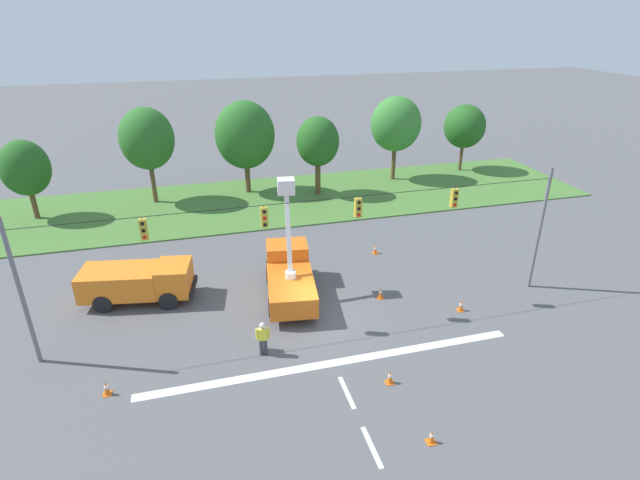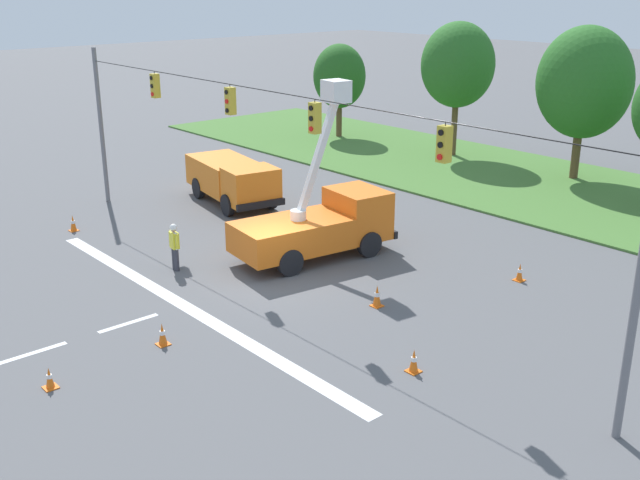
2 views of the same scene
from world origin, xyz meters
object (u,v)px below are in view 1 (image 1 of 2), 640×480
(traffic_cone_foreground_right, at_px, (432,437))
(utility_truck_support_near, at_px, (138,281))
(road_worker, at_px, (263,337))
(traffic_cone_mid_right, at_px, (380,293))
(tree_far_east, at_px, (396,124))
(utility_truck_bucket_lift, at_px, (289,274))
(tree_east_end, at_px, (465,126))
(tree_centre, at_px, (245,135))
(traffic_cone_mid_left, at_px, (106,388))
(tree_west, at_px, (147,139))
(traffic_cone_near_bucket, at_px, (390,377))
(tree_east, at_px, (318,142))
(traffic_cone_foreground_left, at_px, (375,249))
(traffic_cone_lane_edge_a, at_px, (461,305))
(tree_far_west, at_px, (25,168))

(traffic_cone_foreground_right, bearing_deg, utility_truck_support_near, 129.33)
(utility_truck_support_near, relative_size, road_worker, 3.57)
(traffic_cone_mid_right, bearing_deg, road_worker, -155.43)
(tree_far_east, relative_size, utility_truck_bucket_lift, 1.17)
(tree_east_end, relative_size, utility_truck_support_near, 1.03)
(tree_centre, distance_m, traffic_cone_mid_left, 25.88)
(tree_far_east, xyz_separation_m, traffic_cone_mid_left, (-22.86, -23.80, -4.90))
(tree_centre, xyz_separation_m, tree_far_east, (13.67, 0.07, 0.16))
(tree_east_end, xyz_separation_m, utility_truck_bucket_lift, (-21.31, -18.80, -3.08))
(tree_west, distance_m, tree_centre, 7.83)
(road_worker, distance_m, traffic_cone_near_bucket, 6.03)
(utility_truck_support_near, bearing_deg, traffic_cone_mid_left, -97.45)
(traffic_cone_foreground_right, xyz_separation_m, traffic_cone_mid_right, (1.93, 10.09, 0.08))
(tree_east, bearing_deg, tree_centre, 159.12)
(utility_truck_bucket_lift, distance_m, utility_truck_support_near, 8.29)
(tree_west, distance_m, tree_east, 13.67)
(tree_east_end, xyz_separation_m, traffic_cone_foreground_left, (-14.76, -15.15, -4.11))
(traffic_cone_foreground_left, bearing_deg, tree_west, 136.20)
(tree_east, bearing_deg, tree_far_east, 15.94)
(tree_centre, relative_size, utility_truck_support_near, 1.26)
(tree_east_end, bearing_deg, traffic_cone_mid_right, -128.83)
(tree_east, distance_m, traffic_cone_mid_left, 26.56)
(traffic_cone_foreground_left, relative_size, traffic_cone_near_bucket, 0.96)
(tree_far_east, relative_size, traffic_cone_lane_edge_a, 11.56)
(utility_truck_support_near, xyz_separation_m, traffic_cone_mid_right, (12.93, -3.34, -0.85))
(utility_truck_bucket_lift, relative_size, traffic_cone_mid_left, 9.57)
(traffic_cone_mid_right, bearing_deg, tree_far_west, 140.14)
(traffic_cone_mid_right, xyz_separation_m, traffic_cone_lane_edge_a, (3.70, -2.32, -0.03))
(tree_west, height_order, utility_truck_support_near, tree_west)
(utility_truck_bucket_lift, bearing_deg, traffic_cone_foreground_left, 29.13)
(tree_far_west, distance_m, utility_truck_support_near, 16.86)
(traffic_cone_foreground_left, bearing_deg, traffic_cone_near_bucket, -108.07)
(traffic_cone_near_bucket, bearing_deg, tree_west, 111.96)
(traffic_cone_mid_left, height_order, traffic_cone_lane_edge_a, traffic_cone_mid_left)
(traffic_cone_mid_left, relative_size, traffic_cone_near_bucket, 1.03)
(tree_east_end, xyz_separation_m, utility_truck_support_near, (-29.44, -17.17, -3.22))
(tree_far_west, relative_size, road_worker, 3.48)
(traffic_cone_near_bucket, bearing_deg, tree_east, 82.42)
(tree_east_end, height_order, traffic_cone_lane_edge_a, tree_east_end)
(tree_centre, bearing_deg, traffic_cone_foreground_left, -65.49)
(tree_east, xyz_separation_m, road_worker, (-8.14, -20.61, -3.67))
(traffic_cone_mid_left, height_order, traffic_cone_mid_right, traffic_cone_mid_right)
(tree_far_west, distance_m, tree_east, 22.27)
(tree_east, xyz_separation_m, traffic_cone_foreground_left, (0.72, -11.99, -4.36))
(traffic_cone_mid_left, distance_m, traffic_cone_lane_edge_a, 17.71)
(road_worker, height_order, traffic_cone_foreground_right, road_worker)
(tree_west, xyz_separation_m, tree_far_east, (21.47, 0.57, -0.14))
(tree_west, bearing_deg, traffic_cone_near_bucket, -68.04)
(tree_far_west, height_order, tree_centre, tree_centre)
(tree_west, bearing_deg, traffic_cone_lane_edge_a, -52.79)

